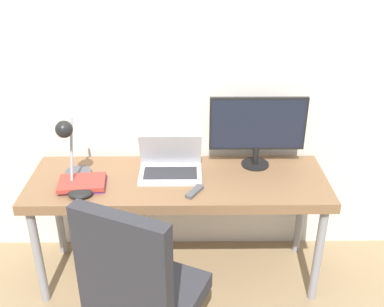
{
  "coord_description": "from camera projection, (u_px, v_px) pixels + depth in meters",
  "views": [
    {
      "loc": [
        0.06,
        -2.0,
        2.05
      ],
      "look_at": [
        0.08,
        0.26,
        0.9
      ],
      "focal_mm": 42.0,
      "sensor_mm": 36.0,
      "label": 1
    }
  ],
  "objects": [
    {
      "name": "ground_plane",
      "position": [
        179.0,
        305.0,
        2.71
      ],
      "size": [
        12.0,
        12.0,
        0.0
      ],
      "primitive_type": "plane",
      "color": "#937A56"
    },
    {
      "name": "wall_back",
      "position": [
        178.0,
        66.0,
        2.69
      ],
      "size": [
        8.0,
        0.05,
        2.6
      ],
      "color": "silver",
      "rests_on": "ground_plane"
    },
    {
      "name": "desk",
      "position": [
        178.0,
        188.0,
        2.67
      ],
      "size": [
        1.75,
        0.57,
        0.72
      ],
      "color": "brown",
      "rests_on": "ground_plane"
    },
    {
      "name": "laptop",
      "position": [
        170.0,
        166.0,
        2.67
      ],
      "size": [
        0.37,
        0.25,
        0.25
      ],
      "color": "silver",
      "rests_on": "desk"
    },
    {
      "name": "monitor",
      "position": [
        258.0,
        127.0,
        2.68
      ],
      "size": [
        0.58,
        0.17,
        0.44
      ],
      "color": "black",
      "rests_on": "desk"
    },
    {
      "name": "desk_lamp",
      "position": [
        69.0,
        145.0,
        2.49
      ],
      "size": [
        0.16,
        0.29,
        0.41
      ],
      "color": "#4C4C51",
      "rests_on": "desk"
    },
    {
      "name": "office_chair",
      "position": [
        139.0,
        292.0,
        2.03
      ],
      "size": [
        0.62,
        0.63,
        1.06
      ],
      "color": "black",
      "rests_on": "ground_plane"
    },
    {
      "name": "book_stack",
      "position": [
        83.0,
        184.0,
        2.55
      ],
      "size": [
        0.28,
        0.22,
        0.04
      ],
      "color": "#753384",
      "rests_on": "desk"
    },
    {
      "name": "tv_remote",
      "position": [
        195.0,
        192.0,
        2.49
      ],
      "size": [
        0.11,
        0.14,
        0.02
      ],
      "color": "#4C4C51",
      "rests_on": "desk"
    },
    {
      "name": "game_controller",
      "position": [
        80.0,
        193.0,
        2.46
      ],
      "size": [
        0.14,
        0.11,
        0.04
      ],
      "color": "black",
      "rests_on": "desk"
    }
  ]
}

